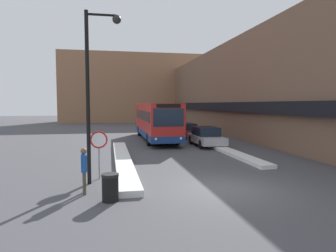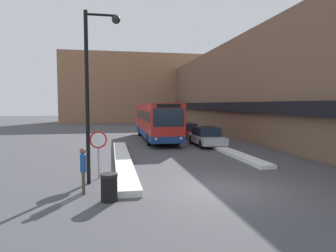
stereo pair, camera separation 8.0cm
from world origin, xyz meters
name	(u,v)px [view 1 (the left image)]	position (x,y,z in m)	size (l,w,h in m)	color
ground_plane	(223,189)	(0.00, 0.00, 0.00)	(160.00, 160.00, 0.00)	#47474C
building_row_right	(227,92)	(9.97, 24.00, 4.82)	(5.50, 60.00, 9.68)	brown
building_backdrop_far	(132,89)	(0.00, 46.56, 6.26)	(26.00, 8.00, 12.51)	#996B4C
snow_bank_left	(123,159)	(-3.60, 6.38, 0.13)	(0.90, 13.69, 0.25)	silver
snow_bank_right	(234,153)	(3.60, 7.21, 0.11)	(0.90, 8.77, 0.22)	silver
city_bus	(156,120)	(-0.11, 16.42, 1.82)	(2.61, 12.28, 3.37)	red
parked_car_front	(206,136)	(3.20, 11.78, 0.75)	(1.93, 4.62, 1.50)	#B7B7BC
parked_car_middle	(186,130)	(3.20, 17.94, 0.71)	(1.80, 4.71, 1.41)	maroon
parked_car_back	(171,125)	(3.20, 25.44, 0.69)	(1.82, 4.68, 1.36)	black
stop_sign	(99,145)	(-4.80, 2.58, 1.53)	(0.76, 0.08, 2.12)	gray
street_lamp	(94,79)	(-4.92, 1.77, 4.32)	(1.46, 0.36, 7.05)	black
pedestrian	(84,166)	(-5.27, 0.41, 1.02)	(0.25, 0.55, 1.70)	brown
trash_bin	(110,187)	(-4.33, -0.66, 0.48)	(0.59, 0.59, 0.95)	black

